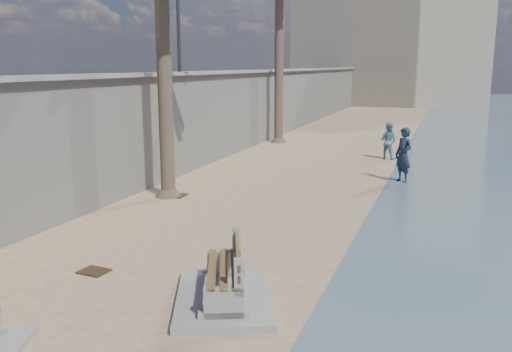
# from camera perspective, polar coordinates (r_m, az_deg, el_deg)

# --- Properties ---
(seawall) EXTENTS (0.45, 70.00, 3.50)m
(seawall) POSITION_cam_1_polar(r_m,az_deg,el_deg) (26.76, -0.10, 7.13)
(seawall) COLOR gray
(seawall) RESTS_ON ground_plane
(wall_cap) EXTENTS (0.80, 70.00, 0.12)m
(wall_cap) POSITION_cam_1_polar(r_m,az_deg,el_deg) (26.68, -0.10, 10.99)
(wall_cap) COLOR gray
(wall_cap) RESTS_ON seawall
(end_building) EXTENTS (18.00, 12.00, 14.00)m
(end_building) POSITION_cam_1_polar(r_m,az_deg,el_deg) (57.48, 14.30, 14.42)
(end_building) COLOR #B7AA93
(end_building) RESTS_ON ground_plane
(bench_far) EXTENTS (2.31, 2.70, 0.95)m
(bench_far) POSITION_cam_1_polar(r_m,az_deg,el_deg) (9.04, -3.41, -10.68)
(bench_far) COLOR gray
(bench_far) RESTS_ON ground_plane
(person_a) EXTENTS (0.90, 0.90, 2.10)m
(person_a) POSITION_cam_1_polar(r_m,az_deg,el_deg) (18.57, 15.27, 2.56)
(person_a) COLOR #142238
(person_a) RESTS_ON ground_plane
(person_b) EXTENTS (0.99, 0.88, 1.69)m
(person_b) POSITION_cam_1_polar(r_m,az_deg,el_deg) (23.10, 13.76, 3.82)
(person_b) COLOR teal
(person_b) RESTS_ON ground_plane
(debris_c) EXTENTS (0.78, 0.64, 0.03)m
(debris_c) POSITION_cam_1_polar(r_m,az_deg,el_deg) (16.39, -8.72, -2.02)
(debris_c) COLOR #382616
(debris_c) RESTS_ON ground_plane
(debris_d) EXTENTS (0.57, 0.47, 0.03)m
(debris_d) POSITION_cam_1_polar(r_m,az_deg,el_deg) (10.83, -16.69, -9.59)
(debris_d) COLOR #382616
(debris_d) RESTS_ON ground_plane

